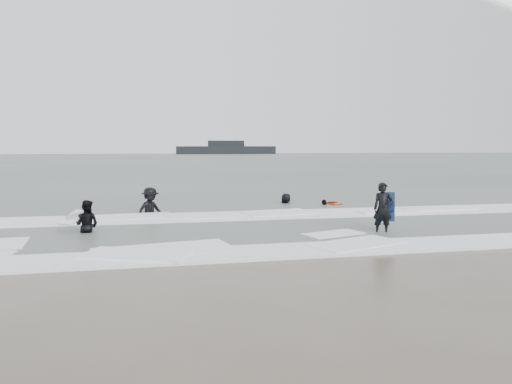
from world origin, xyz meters
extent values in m
plane|color=brown|center=(0.00, 0.00, 0.00)|extent=(320.00, 320.00, 0.00)
plane|color=#47544C|center=(0.00, 80.00, 0.06)|extent=(320.00, 320.00, 0.00)
imported|color=black|center=(3.42, 1.42, 0.00)|extent=(0.70, 0.55, 1.69)
imported|color=black|center=(-5.93, 3.46, 0.00)|extent=(0.98, 0.89, 1.65)
imported|color=black|center=(-3.92, 7.65, 0.00)|extent=(1.47, 1.29, 1.97)
imported|color=black|center=(4.11, 8.88, 0.00)|extent=(0.92, 0.75, 1.47)
imported|color=black|center=(2.53, 9.93, 0.00)|extent=(0.97, 0.95, 1.68)
cube|color=white|center=(0.00, -0.60, 0.03)|extent=(30.03, 2.32, 0.07)
cube|color=white|center=(0.00, 6.00, 0.04)|extent=(30.00, 2.60, 0.09)
cube|color=black|center=(19.99, 148.57, 1.32)|extent=(32.15, 5.74, 2.53)
cube|color=black|center=(19.99, 148.57, 3.50)|extent=(11.48, 3.44, 1.84)
camera|label=1|loc=(-3.82, -13.30, 2.85)|focal=35.00mm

